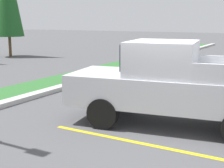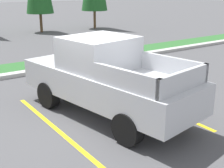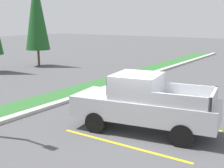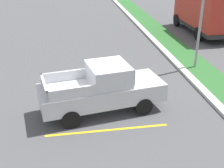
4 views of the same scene
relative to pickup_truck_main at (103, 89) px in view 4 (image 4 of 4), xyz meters
The scene contains 7 objects.
ground_plane 1.13m from the pickup_truck_main, behind, with size 120.00×120.00×0.00m, color #4C4C4F.
parking_line_near 1.86m from the pickup_truck_main, behind, with size 0.12×4.80×0.01m, color yellow.
parking_line_far 1.87m from the pickup_truck_main, ahead, with size 0.12×4.80×0.01m, color yellow.
curb_strip 5.17m from the pickup_truck_main, 95.00° to the left, with size 56.00×0.40×0.15m, color #B2B2AD.
pickup_truck_main is the anchor object (origin of this frame).
cargo_truck_distant 14.30m from the pickup_truck_main, 138.45° to the left, with size 6.83×2.56×3.40m.
street_light 7.54m from the pickup_truck_main, 124.71° to the left, with size 0.24×1.49×6.39m.
Camera 4 is at (11.64, -1.52, 6.61)m, focal length 47.95 mm.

